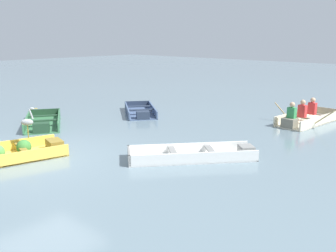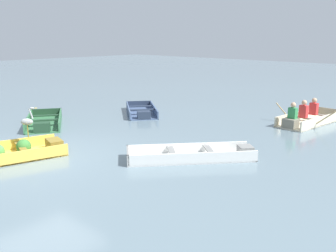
# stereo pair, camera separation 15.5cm
# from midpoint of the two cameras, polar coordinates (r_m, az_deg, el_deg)

# --- Properties ---
(ground_plane) EXTENTS (80.00, 80.00, 0.00)m
(ground_plane) POSITION_cam_midpoint_polar(r_m,az_deg,el_deg) (10.41, -18.49, -4.58)
(ground_plane) COLOR slate
(dinghy_yellow_foreground) EXTENTS (2.01, 3.23, 0.43)m
(dinghy_yellow_foreground) POSITION_cam_midpoint_polar(r_m,az_deg,el_deg) (10.63, -22.57, -3.79)
(dinghy_yellow_foreground) COLOR #E5BC47
(dinghy_yellow_foreground) RESTS_ON ground
(skiff_white_near_moored) EXTENTS (2.83, 3.10, 0.30)m
(skiff_white_near_moored) POSITION_cam_midpoint_polar(r_m,az_deg,el_deg) (9.78, 4.65, -4.45)
(skiff_white_near_moored) COLOR white
(skiff_white_near_moored) RESTS_ON ground
(skiff_slate_blue_mid_moored) EXTENTS (2.68, 2.44, 0.32)m
(skiff_slate_blue_mid_moored) POSITION_cam_midpoint_polar(r_m,az_deg,el_deg) (15.30, -3.76, 2.20)
(skiff_slate_blue_mid_moored) COLOR #475B7F
(skiff_slate_blue_mid_moored) RESTS_ON ground
(skiff_green_far_moored) EXTENTS (2.86, 2.41, 0.35)m
(skiff_green_far_moored) POSITION_cam_midpoint_polar(r_m,az_deg,el_deg) (14.00, -18.04, 0.52)
(skiff_green_far_moored) COLOR #387047
(skiff_green_far_moored) RESTS_ON ground
(rowboat_cream_with_crew) EXTENTS (2.28, 3.15, 0.92)m
(rowboat_cream_with_crew) POSITION_cam_midpoint_polar(r_m,az_deg,el_deg) (14.47, 20.75, 1.12)
(rowboat_cream_with_crew) COLOR beige
(rowboat_cream_with_crew) RESTS_ON ground
(heron_on_dinghy) EXTENTS (0.37, 0.38, 0.84)m
(heron_on_dinghy) POSITION_cam_midpoint_polar(r_m,az_deg,el_deg) (10.70, -20.24, 0.74)
(heron_on_dinghy) COLOR olive
(heron_on_dinghy) RESTS_ON dinghy_yellow_foreground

